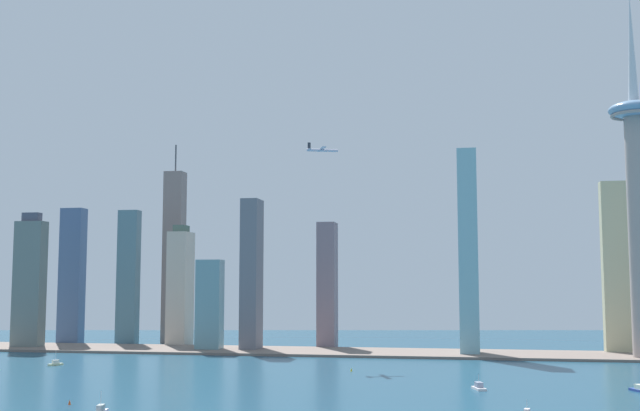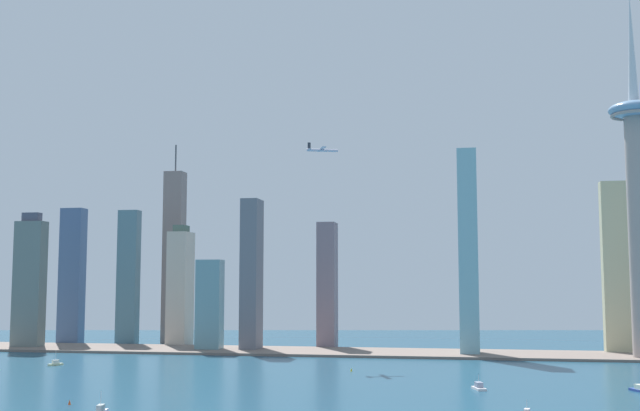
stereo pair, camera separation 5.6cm
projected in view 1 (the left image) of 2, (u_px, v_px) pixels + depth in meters
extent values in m
cube|color=#75665C|center=(382.00, 353.00, 668.09)|extent=(867.93, 78.86, 2.14)
cylinder|color=#AA9891|center=(639.00, 233.00, 625.64)|extent=(16.86, 16.86, 203.85)
ellipsoid|color=#7A9EC2|center=(634.00, 110.00, 635.80)|extent=(40.97, 40.97, 13.60)
torus|color=#AA9891|center=(634.00, 115.00, 635.32)|extent=(37.55, 37.55, 2.72)
cone|color=silver|center=(631.00, 46.00, 641.14)|extent=(8.43, 8.43, 93.59)
cube|color=#68939D|center=(210.00, 305.00, 697.47)|extent=(22.69, 15.75, 82.24)
cube|color=slate|center=(251.00, 275.00, 703.29)|extent=(15.65, 25.99, 137.83)
cube|color=slate|center=(29.00, 285.00, 726.61)|extent=(27.74, 14.31, 119.46)
cube|color=#4E4F60|center=(32.00, 217.00, 732.97)|extent=(16.64, 8.59, 8.27)
cube|color=#84B8C3|center=(468.00, 252.00, 661.95)|extent=(16.38, 25.64, 176.36)
cube|color=#C1BB91|center=(616.00, 267.00, 672.85)|extent=(23.89, 12.42, 150.41)
cube|color=beige|center=(180.00, 289.00, 757.67)|extent=(19.45, 27.39, 111.28)
cube|color=#4E6557|center=(181.00, 229.00, 763.55)|extent=(11.67, 16.44, 6.75)
cube|color=gray|center=(174.00, 257.00, 798.75)|extent=(19.62, 17.10, 176.98)
cylinder|color=#4C4C51|center=(176.00, 158.00, 809.00)|extent=(1.60, 1.60, 28.89)
cube|color=slate|center=(128.00, 277.00, 778.15)|extent=(20.48, 12.62, 134.78)
cube|color=#455E86|center=(72.00, 276.00, 777.71)|extent=(23.05, 14.64, 136.71)
cube|color=gray|center=(327.00, 285.00, 733.04)|extent=(17.04, 23.83, 118.80)
cube|color=#97A2A0|center=(101.00, 408.00, 362.04)|extent=(3.60, 6.02, 2.76)
cylinder|color=silver|center=(101.00, 398.00, 362.49)|extent=(0.24, 0.24, 6.19)
cube|color=beige|center=(56.00, 365.00, 574.11)|extent=(8.58, 11.04, 1.49)
cube|color=silver|center=(56.00, 362.00, 574.31)|extent=(4.46, 5.29, 2.61)
cylinder|color=silver|center=(56.00, 355.00, 574.79)|extent=(0.24, 0.24, 6.96)
cube|color=white|center=(479.00, 389.00, 444.73)|extent=(8.78, 14.06, 1.34)
cube|color=#8F93A9|center=(479.00, 385.00, 444.94)|extent=(5.12, 6.58, 2.99)
cylinder|color=silver|center=(479.00, 378.00, 445.31)|extent=(0.24, 0.24, 4.41)
cylinder|color=silver|center=(527.00, 404.00, 353.20)|extent=(0.24, 0.24, 3.92)
cone|color=#E54C19|center=(70.00, 402.00, 390.32)|extent=(1.43, 1.43, 2.52)
cone|color=yellow|center=(351.00, 370.00, 537.26)|extent=(1.45, 1.45, 2.29)
cylinder|color=silver|center=(322.00, 150.00, 630.06)|extent=(24.41, 10.35, 2.32)
sphere|color=silver|center=(337.00, 151.00, 631.97)|extent=(2.32, 2.32, 2.32)
cube|color=silver|center=(322.00, 149.00, 630.16)|extent=(11.29, 24.32, 0.50)
cube|color=silver|center=(309.00, 150.00, 628.49)|extent=(5.11, 8.91, 0.40)
cube|color=#2D333D|center=(309.00, 146.00, 628.82)|extent=(2.48, 1.27, 5.00)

